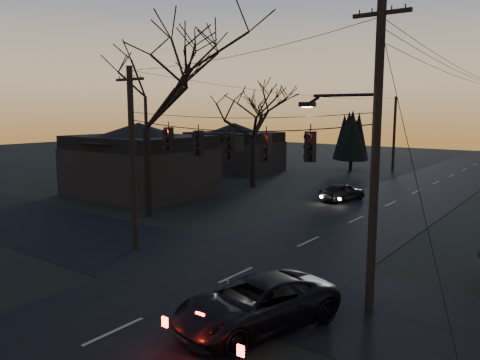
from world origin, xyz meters
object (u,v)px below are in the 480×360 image
Objects in this scene: utility_pole_left at (135,249)px; utility_pole_right at (369,310)px; sedan_oncoming_a at (342,192)px; utility_pole_far_l at (392,171)px; suv_near at (256,304)px; bare_tree_left at (145,91)px.

utility_pole_right is at bearing 0.00° from utility_pole_left.
utility_pole_left reaches higher than sedan_oncoming_a.
utility_pole_far_l is 19.25m from sedan_oncoming_a.
utility_pole_right reaches higher than utility_pole_left.
sedan_oncoming_a is (-6.40, 20.17, -0.07)m from suv_near.
utility_pole_far_l is 40.28m from suv_near.
utility_pole_right is 11.50m from utility_pole_left.
bare_tree_left is at bearing 132.49° from utility_pole_left.
utility_pole_far_l reaches higher than sedan_oncoming_a.
bare_tree_left reaches higher than utility_pole_far_l.
sedan_oncoming_a is at bearing 80.63° from utility_pole_left.
utility_pole_right is 0.89× the size of bare_tree_left.
utility_pole_far_l is (-11.50, 36.00, 0.00)m from utility_pole_right.
bare_tree_left is at bearing -98.58° from utility_pole_far_l.
utility_pole_left is 9.77m from suv_near.
suv_near is (9.20, -3.21, 0.74)m from utility_pole_left.
bare_tree_left reaches higher than suv_near.
utility_pole_right reaches higher than utility_pole_far_l.
utility_pole_left is 1.60× the size of suv_near.
sedan_oncoming_a is at bearing 117.15° from utility_pole_right.
utility_pole_right is 1.18× the size of utility_pole_left.
utility_pole_far_l is 2.06× the size of sedan_oncoming_a.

